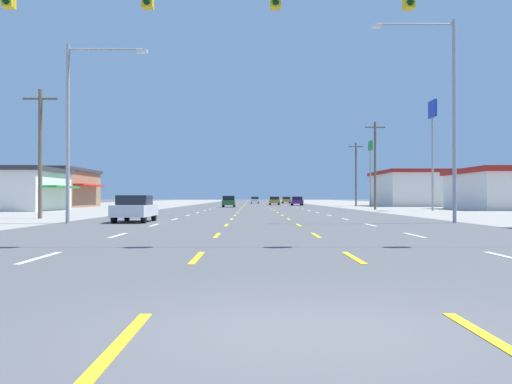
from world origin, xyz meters
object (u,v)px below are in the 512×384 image
(sedan_far_right_mid, at_px, (297,201))
(sedan_far_left_nearest, at_px, (135,208))
(sedan_inner_right_midfar, at_px, (274,201))
(pole_sign_right_row_2, at_px, (370,158))
(pole_sign_right_row_1, at_px, (433,128))
(streetlight_left_row_0, at_px, (76,119))
(sedan_center_turn_far, at_px, (255,200))
(sedan_far_right_farther, at_px, (286,200))
(hatchback_inner_left_near, at_px, (229,201))
(streetlight_right_row_0, at_px, (446,105))

(sedan_far_right_mid, bearing_deg, sedan_far_left_nearest, -102.40)
(sedan_inner_right_midfar, distance_m, pole_sign_right_row_2, 23.24)
(sedan_inner_right_midfar, distance_m, pole_sign_right_row_1, 46.71)
(sedan_far_right_mid, height_order, streetlight_left_row_0, streetlight_left_row_0)
(sedan_far_right_mid, distance_m, streetlight_left_row_0, 66.24)
(sedan_center_turn_far, bearing_deg, sedan_far_right_farther, 0.07)
(sedan_far_right_mid, relative_size, pole_sign_right_row_2, 0.47)
(pole_sign_right_row_1, bearing_deg, pole_sign_right_row_2, 91.95)
(sedan_far_left_nearest, xyz_separation_m, sedan_inner_right_midfar, (10.40, 69.84, 0.00))
(sedan_far_left_nearest, xyz_separation_m, sedan_center_turn_far, (7.13, 96.06, 0.00))
(hatchback_inner_left_near, distance_m, sedan_inner_right_midfar, 23.87)
(sedan_far_right_mid, xyz_separation_m, sedan_center_turn_far, (-6.66, 33.37, 0.00))
(sedan_far_left_nearest, bearing_deg, streetlight_right_row_0, -4.36)
(sedan_inner_right_midfar, xyz_separation_m, pole_sign_right_row_2, (13.22, -18.04, 6.34))
(pole_sign_right_row_2, bearing_deg, streetlight_right_row_0, -97.52)
(sedan_far_right_farther, height_order, pole_sign_right_row_1, pole_sign_right_row_1)
(sedan_far_left_nearest, xyz_separation_m, sedan_far_right_mid, (13.79, 62.69, 0.00))
(streetlight_left_row_0, bearing_deg, sedan_inner_right_midfar, 79.48)
(sedan_far_right_mid, height_order, pole_sign_right_row_2, pole_sign_right_row_2)
(sedan_center_turn_far, bearing_deg, pole_sign_right_row_1, -76.09)
(sedan_center_turn_far, bearing_deg, sedan_far_right_mid, -78.72)
(sedan_far_right_farther, xyz_separation_m, pole_sign_right_row_2, (9.56, -44.26, 6.34))
(sedan_far_right_farther, distance_m, streetlight_right_row_0, 97.52)
(sedan_far_left_nearest, relative_size, streetlight_right_row_0, 0.42)
(sedan_center_turn_far, xyz_separation_m, streetlight_left_row_0, (-9.94, -97.32, 4.70))
(hatchback_inner_left_near, xyz_separation_m, sedan_center_turn_far, (3.86, 49.00, -0.03))
(sedan_center_turn_far, distance_m, pole_sign_right_row_1, 72.62)
(sedan_far_right_mid, bearing_deg, sedan_far_right_farther, 89.54)
(sedan_far_left_nearest, bearing_deg, sedan_center_turn_far, 85.75)
(streetlight_right_row_0, bearing_deg, hatchback_inner_left_near, 105.44)
(sedan_far_right_farther, distance_m, pole_sign_right_row_1, 71.29)
(sedan_center_turn_far, relative_size, streetlight_left_row_0, 0.48)
(pole_sign_right_row_2, bearing_deg, sedan_far_right_farther, 102.19)
(hatchback_inner_left_near, height_order, streetlight_right_row_0, streetlight_right_row_0)
(sedan_far_right_mid, height_order, pole_sign_right_row_1, pole_sign_right_row_1)
(sedan_far_right_mid, distance_m, sedan_center_turn_far, 34.03)
(sedan_far_left_nearest, xyz_separation_m, streetlight_right_row_0, (16.61, -1.27, 5.43))
(streetlight_left_row_0, bearing_deg, sedan_center_turn_far, 84.17)
(sedan_inner_right_midfar, bearing_deg, sedan_far_right_mid, -64.63)
(sedan_far_right_farther, xyz_separation_m, streetlight_left_row_0, (-16.87, -97.33, 4.70))
(streetlight_right_row_0, bearing_deg, sedan_center_turn_far, 95.56)
(hatchback_inner_left_near, relative_size, streetlight_left_row_0, 0.42)
(sedan_far_left_nearest, xyz_separation_m, streetlight_left_row_0, (-2.81, -1.27, 4.70))
(sedan_far_right_farther, bearing_deg, streetlight_left_row_0, -99.83)
(sedan_far_right_mid, relative_size, pole_sign_right_row_1, 0.41)
(sedan_far_left_nearest, relative_size, sedan_inner_right_midfar, 1.00)
(sedan_far_left_nearest, height_order, sedan_far_right_mid, same)
(sedan_inner_right_midfar, relative_size, pole_sign_right_row_2, 0.47)
(sedan_far_right_farther, height_order, pole_sign_right_row_2, pole_sign_right_row_2)
(pole_sign_right_row_1, relative_size, pole_sign_right_row_2, 1.16)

